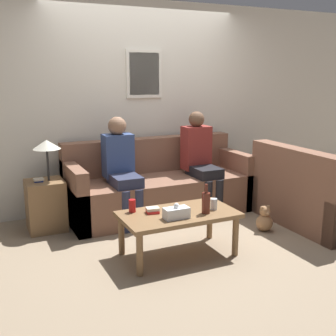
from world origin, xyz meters
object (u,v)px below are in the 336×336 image
object	(u,v)px
couch_main	(158,188)
person_right	(201,158)
wine_bottle	(206,202)
drinking_glass	(214,204)
teddy_bear	(265,220)
couch_side	(314,196)
coffee_table	(178,218)
person_left	(122,166)

from	to	relation	value
couch_main	person_right	bearing A→B (deg)	-16.84
wine_bottle	drinking_glass	size ratio (longest dim) A/B	2.62
teddy_bear	couch_side	bearing A→B (deg)	-3.22
coffee_table	person_right	world-z (taller)	person_right
couch_main	coffee_table	xyz separation A→B (m)	(-0.34, -1.24, 0.05)
wine_bottle	teddy_bear	bearing A→B (deg)	17.23
couch_main	couch_side	size ratio (longest dim) A/B	1.66
drinking_glass	wine_bottle	bearing A→B (deg)	-153.19
couch_side	coffee_table	bearing A→B (deg)	94.00
couch_main	couch_side	bearing A→B (deg)	-37.29
wine_bottle	drinking_glass	distance (m)	0.15
wine_bottle	teddy_bear	distance (m)	1.05
person_left	couch_main	bearing A→B (deg)	14.71
couch_side	teddy_bear	distance (m)	0.69
drinking_glass	person_right	distance (m)	1.27
couch_main	wine_bottle	bearing A→B (deg)	-94.78
coffee_table	couch_side	bearing A→B (deg)	4.00
couch_main	coffee_table	world-z (taller)	couch_main
person_left	wine_bottle	bearing A→B (deg)	-71.76
coffee_table	teddy_bear	xyz separation A→B (m)	(1.15, 0.16, -0.24)
couch_main	person_right	xyz separation A→B (m)	(0.51, -0.15, 0.36)
wine_bottle	teddy_bear	size ratio (longest dim) A/B	0.97
couch_side	drinking_glass	bearing A→B (deg)	97.25
couch_main	drinking_glass	bearing A→B (deg)	-89.52
couch_side	wine_bottle	size ratio (longest dim) A/B	4.80
couch_side	drinking_glass	size ratio (longest dim) A/B	12.61
coffee_table	drinking_glass	xyz separation A→B (m)	(0.35, -0.06, 0.11)
coffee_table	person_right	size ratio (longest dim) A/B	0.88
person_left	person_right	distance (m)	1.03
couch_main	wine_bottle	world-z (taller)	couch_main
coffee_table	wine_bottle	size ratio (longest dim) A/B	3.89
person_left	teddy_bear	distance (m)	1.72
person_left	person_right	world-z (taller)	person_right
coffee_table	person_right	xyz separation A→B (m)	(0.85, 1.09, 0.31)
teddy_bear	coffee_table	bearing A→B (deg)	-171.89
wine_bottle	drinking_glass	bearing A→B (deg)	26.81
person_right	teddy_bear	size ratio (longest dim) A/B	4.30
drinking_glass	couch_side	bearing A→B (deg)	7.25
coffee_table	person_left	world-z (taller)	person_left
person_right	teddy_bear	distance (m)	1.12
couch_side	person_right	xyz separation A→B (m)	(-0.96, 0.96, 0.36)
coffee_table	wine_bottle	world-z (taller)	wine_bottle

